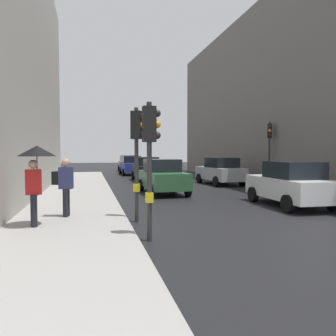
{
  "coord_description": "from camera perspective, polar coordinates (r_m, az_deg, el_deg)",
  "views": [
    {
      "loc": [
        -5.87,
        -8.1,
        2.13
      ],
      "look_at": [
        -1.29,
        11.62,
        1.17
      ],
      "focal_mm": 36.06,
      "sensor_mm": 36.0,
      "label": 1
    }
  ],
  "objects": [
    {
      "name": "traffic_light_mid_street",
      "position": [
        20.85,
        16.77,
        4.13
      ],
      "size": [
        0.34,
        0.45,
        3.9
      ],
      "color": "#2D2D2D",
      "rests_on": "ground"
    },
    {
      "name": "traffic_light_near_left",
      "position": [
        8.0,
        -3.02,
        3.8
      ],
      "size": [
        0.44,
        0.25,
        3.31
      ],
      "color": "#2D2D2D",
      "rests_on": "ground"
    },
    {
      "name": "car_silver_hatchback",
      "position": [
        22.4,
        8.83,
        -0.52
      ],
      "size": [
        2.26,
        4.32,
        1.76
      ],
      "color": "#BCBCC1",
      "rests_on": "ground"
    },
    {
      "name": "traffic_light_near_right",
      "position": [
        10.22,
        -5.23,
        4.16
      ],
      "size": [
        0.45,
        0.34,
        3.46
      ],
      "color": "#2D2D2D",
      "rests_on": "ground"
    },
    {
      "name": "sidewalk_kerb",
      "position": [
        14.26,
        -15.41,
        -5.64
      ],
      "size": [
        3.34,
        40.0,
        0.16
      ],
      "primitive_type": "cube",
      "color": "#A8A5A0",
      "rests_on": "ground"
    },
    {
      "name": "car_dark_suv",
      "position": [
        25.04,
        -3.6,
        -0.15
      ],
      "size": [
        2.12,
        4.25,
        1.76
      ],
      "color": "black",
      "rests_on": "ground"
    },
    {
      "name": "pedestrian_with_grey_backpack",
      "position": [
        10.77,
        -17.08,
        -2.56
      ],
      "size": [
        0.64,
        0.39,
        1.77
      ],
      "color": "black",
      "rests_on": "sidewalk_kerb"
    },
    {
      "name": "car_green_estate",
      "position": [
        17.34,
        -0.89,
        -1.42
      ],
      "size": [
        2.12,
        4.25,
        1.76
      ],
      "color": "#2D6038",
      "rests_on": "ground"
    },
    {
      "name": "car_blue_van",
      "position": [
        31.74,
        -6.2,
        0.45
      ],
      "size": [
        2.09,
        4.24,
        1.76
      ],
      "color": "navy",
      "rests_on": "ground"
    },
    {
      "name": "pedestrian_with_umbrella",
      "position": [
        9.55,
        -21.45,
        0.79
      ],
      "size": [
        1.0,
        1.0,
        2.14
      ],
      "color": "black",
      "rests_on": "sidewalk_kerb"
    },
    {
      "name": "car_yellow_taxi",
      "position": [
        37.43,
        -6.78,
        0.79
      ],
      "size": [
        2.04,
        4.21,
        1.76
      ],
      "color": "yellow",
      "rests_on": "ground"
    },
    {
      "name": "ground_plane",
      "position": [
        10.23,
        22.65,
        -9.51
      ],
      "size": [
        120.0,
        120.0,
        0.0
      ],
      "primitive_type": "plane",
      "color": "black"
    },
    {
      "name": "building_facade_right",
      "position": [
        27.0,
        25.7,
        10.58
      ],
      "size": [
        12.0,
        31.07,
        11.89
      ],
      "primitive_type": "cube",
      "color": "slate",
      "rests_on": "ground"
    },
    {
      "name": "car_white_compact",
      "position": [
        14.07,
        20.03,
        -2.55
      ],
      "size": [
        2.1,
        4.24,
        1.76
      ],
      "color": "silver",
      "rests_on": "ground"
    }
  ]
}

